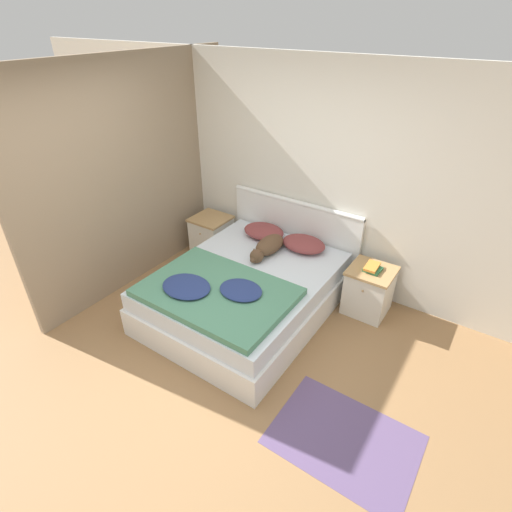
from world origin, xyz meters
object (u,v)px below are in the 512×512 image
at_px(nightstand_left, 212,236).
at_px(nightstand_right, 369,290).
at_px(book_stack, 372,268).
at_px(bed, 245,292).
at_px(pillow_right, 304,244).
at_px(dog, 268,247).
at_px(pillow_left, 264,231).

height_order(nightstand_left, nightstand_right, same).
bearing_deg(book_stack, bed, -145.56).
xyz_separation_m(bed, nightstand_right, (1.11, 0.77, 0.02)).
height_order(nightstand_right, book_stack, book_stack).
relative_size(nightstand_right, pillow_right, 1.05).
distance_m(pillow_right, dog, 0.43).
bearing_deg(pillow_right, dog, -132.57).
distance_m(nightstand_left, nightstand_right, 2.23).
xyz_separation_m(pillow_left, book_stack, (1.39, -0.02, -0.01)).
distance_m(pillow_left, pillow_right, 0.55).
height_order(pillow_left, dog, dog).
bearing_deg(nightstand_right, dog, -165.07).
xyz_separation_m(bed, nightstand_left, (-1.11, 0.77, 0.02)).
bearing_deg(nightstand_left, dog, -15.33).
height_order(nightstand_left, book_stack, book_stack).
height_order(nightstand_right, pillow_left, pillow_left).
bearing_deg(dog, nightstand_left, 164.67).
relative_size(nightstand_right, pillow_left, 1.05).
bearing_deg(pillow_right, pillow_left, 180.00).
bearing_deg(pillow_left, bed, -70.58).
xyz_separation_m(pillow_left, pillow_right, (0.55, 0.00, 0.00)).
bearing_deg(nightstand_left, bed, -34.59).
bearing_deg(nightstand_right, pillow_right, 178.86).
xyz_separation_m(bed, book_stack, (1.11, 0.76, 0.32)).
xyz_separation_m(nightstand_right, pillow_right, (-0.84, 0.02, 0.31)).
bearing_deg(dog, nightstand_right, 14.93).
bearing_deg(bed, nightstand_right, 34.59).
relative_size(bed, nightstand_left, 3.79).
bearing_deg(book_stack, dog, -165.31).
relative_size(bed, dog, 3.09).
xyz_separation_m(dog, book_stack, (1.13, 0.30, -0.03)).
height_order(bed, nightstand_right, nightstand_right).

